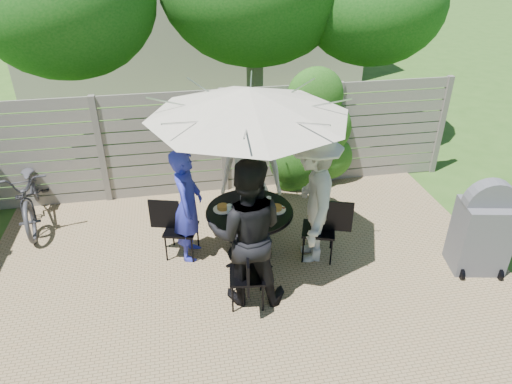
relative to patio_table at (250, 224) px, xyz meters
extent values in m
plane|color=#30571B|center=(-0.10, -1.04, -0.53)|extent=(60.00, 60.00, 0.00)
cube|color=#8B7550|center=(-0.10, -0.54, -0.52)|extent=(7.00, 6.00, 0.02)
cube|color=gray|center=(-0.10, 1.96, 0.39)|extent=(8.00, 0.10, 1.85)
ellipsoid|color=#1D5413|center=(1.30, 1.81, 0.37)|extent=(1.20, 0.70, 1.80)
ellipsoid|color=#134C11|center=(-2.60, 3.96, 2.44)|extent=(3.20, 3.20, 2.72)
ellipsoid|color=#134C11|center=(3.10, 3.76, 2.30)|extent=(2.80, 2.80, 2.38)
cylinder|color=black|center=(0.00, 0.00, 0.21)|extent=(1.37, 1.37, 0.03)
cylinder|color=black|center=(0.00, 0.00, -0.16)|extent=(0.08, 0.08, 0.75)
cylinder|color=black|center=(0.00, 0.00, -0.51)|extent=(0.62, 0.62, 0.04)
cylinder|color=silver|center=(0.00, 0.00, 0.63)|extent=(0.04, 0.04, 2.31)
cone|color=#BDB49D|center=(0.00, 0.00, 1.73)|extent=(2.98, 2.98, 0.35)
cube|color=black|center=(0.19, 0.93, -0.11)|extent=(0.48, 0.48, 0.03)
cube|color=black|center=(0.23, 1.13, 0.11)|extent=(0.11, 0.40, 0.42)
imported|color=silver|center=(0.17, 0.81, 0.40)|extent=(1.01, 0.76, 1.85)
cube|color=black|center=(-0.93, 0.19, -0.10)|extent=(0.53, 0.53, 0.03)
cube|color=black|center=(-1.13, 0.25, 0.13)|extent=(0.41, 0.15, 0.43)
imported|color=#2B32BE|center=(-0.81, 0.17, 0.29)|extent=(0.51, 0.67, 1.64)
cube|color=black|center=(-0.19, -0.93, -0.10)|extent=(0.47, 0.47, 0.03)
cube|color=black|center=(-0.22, -1.14, 0.12)|extent=(0.08, 0.42, 0.43)
imported|color=black|center=(-0.17, -0.81, 0.42)|extent=(1.05, 0.90, 1.91)
cube|color=black|center=(0.93, -0.19, -0.08)|extent=(0.56, 0.56, 0.04)
cube|color=black|center=(1.14, -0.27, 0.16)|extent=(0.43, 0.17, 0.45)
imported|color=#B9B8B4|center=(0.81, -0.17, 0.43)|extent=(0.95, 1.36, 1.93)
cylinder|color=white|center=(0.07, 0.35, 0.24)|extent=(0.26, 0.26, 0.01)
cylinder|color=#A76F31|center=(0.07, 0.35, 0.27)|extent=(0.15, 0.15, 0.05)
cylinder|color=white|center=(-0.35, 0.07, 0.24)|extent=(0.26, 0.26, 0.01)
cylinder|color=#A76F31|center=(-0.35, 0.07, 0.27)|extent=(0.15, 0.15, 0.05)
cylinder|color=white|center=(-0.07, -0.35, 0.24)|extent=(0.26, 0.26, 0.01)
cylinder|color=#A76F31|center=(-0.07, -0.35, 0.27)|extent=(0.15, 0.15, 0.05)
cylinder|color=white|center=(0.35, -0.07, 0.24)|extent=(0.26, 0.26, 0.01)
cylinder|color=#A76F31|center=(0.35, -0.07, 0.27)|extent=(0.15, 0.15, 0.05)
cylinder|color=white|center=(0.12, -0.33, 0.24)|extent=(0.24, 0.24, 0.01)
cylinder|color=#A76F31|center=(0.12, -0.33, 0.27)|extent=(0.14, 0.14, 0.05)
cylinder|color=silver|center=(-0.05, 0.28, 0.30)|extent=(0.07, 0.07, 0.14)
cylinder|color=silver|center=(-0.28, -0.05, 0.30)|extent=(0.07, 0.07, 0.14)
cylinder|color=silver|center=(0.05, -0.28, 0.30)|extent=(0.07, 0.07, 0.14)
cylinder|color=silver|center=(0.28, 0.05, 0.30)|extent=(0.07, 0.07, 0.14)
cylinder|color=#59280C|center=(-0.05, 0.06, 0.31)|extent=(0.09, 0.09, 0.16)
cylinder|color=#C6B293|center=(0.14, 0.20, 0.29)|extent=(0.08, 0.08, 0.12)
imported|color=#333338|center=(-3.18, 1.56, -0.03)|extent=(0.96, 1.98, 1.00)
cube|color=#56565B|center=(2.96, -0.82, -0.03)|extent=(0.74, 0.62, 1.01)
cylinder|color=#56565B|center=(2.96, -0.82, 0.48)|extent=(0.69, 0.33, 0.67)
camera|label=1|loc=(-0.87, -5.14, 3.47)|focal=32.00mm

